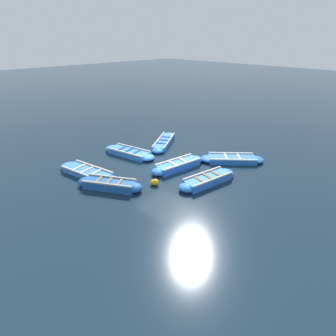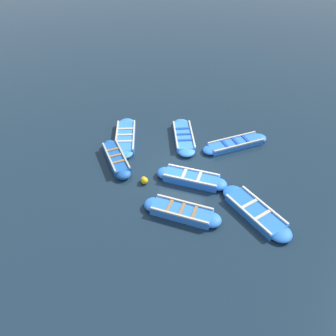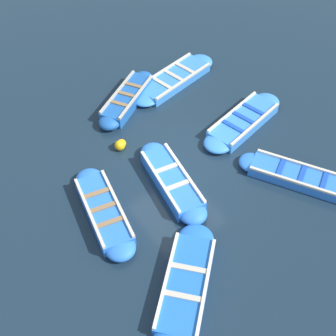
# 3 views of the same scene
# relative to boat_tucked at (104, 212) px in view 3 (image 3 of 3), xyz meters

# --- Properties ---
(ground_plane) EXTENTS (120.00, 120.00, 0.00)m
(ground_plane) POSITION_rel_boat_tucked_xyz_m (-2.77, -0.44, -0.19)
(ground_plane) COLOR #162838
(boat_tucked) EXTENTS (1.40, 3.46, 0.43)m
(boat_tucked) POSITION_rel_boat_tucked_xyz_m (0.00, 0.00, 0.00)
(boat_tucked) COLOR blue
(boat_tucked) RESTS_ON ground
(boat_broadside) EXTENTS (1.29, 3.44, 0.44)m
(boat_broadside) POSITION_rel_boat_tucked_xyz_m (-2.15, 0.16, 0.01)
(boat_broadside) COLOR blue
(boat_broadside) RESTS_ON ground
(boat_inner_gap) EXTENTS (3.70, 1.73, 0.38)m
(boat_inner_gap) POSITION_rel_boat_tucked_xyz_m (-5.54, -0.64, -0.03)
(boat_inner_gap) COLOR #3884E0
(boat_inner_gap) RESTS_ON ground
(boat_mid_row) EXTENTS (2.62, 3.64, 0.36)m
(boat_mid_row) POSITION_rel_boat_tucked_xyz_m (-5.34, 2.17, -0.04)
(boat_mid_row) COLOR blue
(boat_mid_row) RESTS_ON ground
(boat_far_corner) EXTENTS (3.33, 3.19, 0.37)m
(boat_far_corner) POSITION_rel_boat_tucked_xyz_m (-0.55, 3.04, -0.03)
(boat_far_corner) COLOR blue
(boat_far_corner) RESTS_ON ground
(boat_outer_left) EXTENTS (3.94, 1.73, 0.35)m
(boat_outer_left) POSITION_rel_boat_tucked_xyz_m (-5.00, -3.80, -0.04)
(boat_outer_left) COLOR #3884E0
(boat_outer_left) RESTS_ON ground
(boat_centre) EXTENTS (3.14, 2.33, 0.46)m
(boat_centre) POSITION_rel_boat_tucked_xyz_m (-3.00, -3.73, 0.02)
(boat_centre) COLOR #1E59AD
(boat_centre) RESTS_ON ground
(buoy_orange_near) EXTENTS (0.28, 0.28, 0.28)m
(buoy_orange_near) POSITION_rel_boat_tucked_xyz_m (-1.77, -2.04, -0.05)
(buoy_orange_near) COLOR #EAB214
(buoy_orange_near) RESTS_ON ground
(buoy_yellow_far) EXTENTS (0.33, 0.33, 0.33)m
(buoy_yellow_far) POSITION_rel_boat_tucked_xyz_m (-1.67, -1.97, -0.02)
(buoy_yellow_far) COLOR #EAB214
(buoy_yellow_far) RESTS_ON ground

